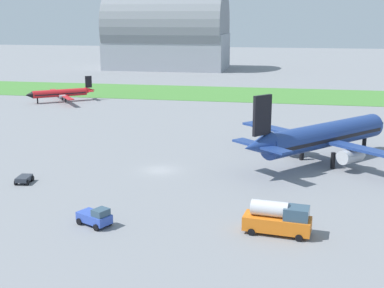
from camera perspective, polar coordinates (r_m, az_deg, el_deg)
ground_plane at (r=71.42m, az=-3.57°, el=-2.91°), size 600.00×600.00×0.00m
grass_taxiway_strip at (r=142.89m, az=3.94°, el=5.57°), size 360.00×28.00×0.08m
airplane_midfield_jet at (r=76.20m, az=14.26°, el=0.84°), size 24.83×25.55×11.04m
airplane_taxiing_turboprop at (r=132.84m, az=-14.27°, el=5.50°), size 14.95×16.80×6.09m
fuel_truck_near_gate at (r=51.17m, az=9.53°, el=-8.14°), size 6.74×3.26×3.29m
baggage_cart_midfield at (r=69.10m, az=-18.09°, el=-3.68°), size 2.03×2.57×0.90m
pushback_tug_by_runway at (r=53.54m, az=-10.65°, el=-7.94°), size 4.02×3.27×1.95m
hangar_distant at (r=213.30m, az=-2.73°, el=12.07°), size 47.75×30.37×32.09m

